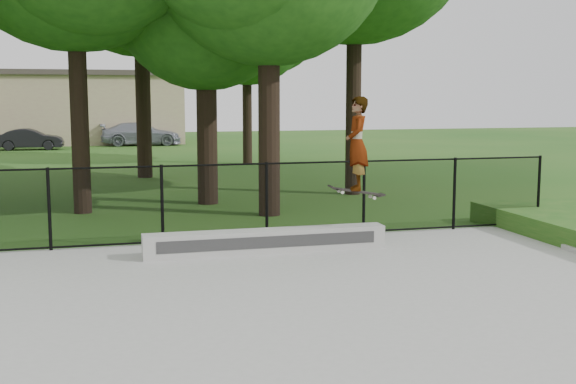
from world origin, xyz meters
name	(u,v)px	position (x,y,z in m)	size (l,w,h in m)	color
ground	(214,356)	(0.00, 0.00, 0.00)	(100.00, 100.00, 0.00)	#1F5116
concrete_slab	(214,354)	(0.00, 0.00, 0.03)	(14.00, 12.00, 0.06)	gray
grind_ledge	(267,241)	(1.71, 4.70, 0.27)	(4.34, 0.40, 0.41)	#9A9A96
car_b	(30,139)	(-4.45, 32.78, 0.55)	(1.17, 3.05, 1.11)	black
car_c	(141,134)	(1.43, 34.79, 0.66)	(1.84, 4.16, 1.31)	gray
skater_airborne	(357,146)	(3.28, 4.40, 1.95)	(0.83, 0.69, 1.81)	black
chainlink_fence	(162,205)	(0.00, 5.90, 0.81)	(16.06, 0.06, 1.50)	black
distant_building	(79,107)	(-2.00, 38.00, 2.16)	(12.40, 6.40, 4.30)	tan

